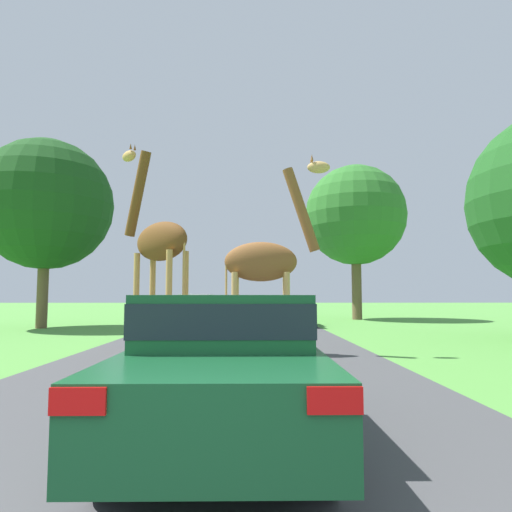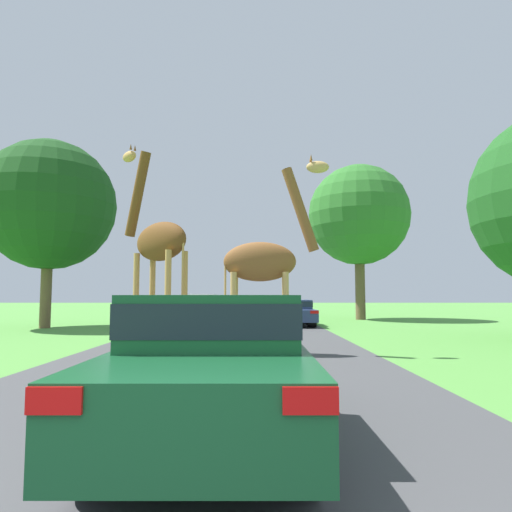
% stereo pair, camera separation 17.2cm
% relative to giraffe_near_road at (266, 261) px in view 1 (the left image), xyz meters
% --- Properties ---
extents(road, '(7.24, 120.00, 0.00)m').
position_rel_giraffe_near_road_xyz_m(road, '(-0.99, 19.79, -2.25)').
color(road, '#424244').
rests_on(road, ground).
extents(giraffe_near_road, '(2.61, 0.75, 4.87)m').
position_rel_giraffe_near_road_xyz_m(giraffe_near_road, '(0.00, 0.00, 0.00)').
color(giraffe_near_road, tan).
rests_on(giraffe_near_road, ground).
extents(giraffe_companion, '(2.31, 2.19, 5.56)m').
position_rel_giraffe_near_road_xyz_m(giraffe_companion, '(-2.73, 0.37, 0.47)').
color(giraffe_companion, tan).
rests_on(giraffe_companion, ground).
extents(car_lead_maroon, '(1.75, 4.32, 1.42)m').
position_rel_giraffe_near_road_xyz_m(car_lead_maroon, '(-0.64, -6.29, -1.49)').
color(car_lead_maroon, '#144C28').
rests_on(car_lead_maroon, ground).
extents(car_queue_right, '(1.98, 4.59, 1.18)m').
position_rel_giraffe_near_road_xyz_m(car_queue_right, '(1.41, 10.48, -1.61)').
color(car_queue_right, navy).
rests_on(car_queue_right, ground).
extents(car_queue_left, '(1.90, 4.41, 1.30)m').
position_rel_giraffe_near_road_xyz_m(car_queue_left, '(1.73, 18.76, -1.55)').
color(car_queue_left, silver).
rests_on(car_queue_left, ground).
extents(car_far_ahead, '(1.92, 4.63, 1.46)m').
position_rel_giraffe_near_road_xyz_m(car_far_ahead, '(-3.33, 14.20, -1.48)').
color(car_far_ahead, silver).
rests_on(car_far_ahead, ground).
extents(tree_centre_back, '(5.69, 5.69, 8.20)m').
position_rel_giraffe_near_road_xyz_m(tree_centre_back, '(-9.30, 8.67, 3.08)').
color(tree_centre_back, brown).
rests_on(tree_centre_back, ground).
extents(tree_right_cluster, '(5.86, 5.86, 9.01)m').
position_rel_giraffe_near_road_xyz_m(tree_right_cluster, '(5.78, 15.29, 3.80)').
color(tree_right_cluster, brown).
rests_on(tree_right_cluster, ground).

